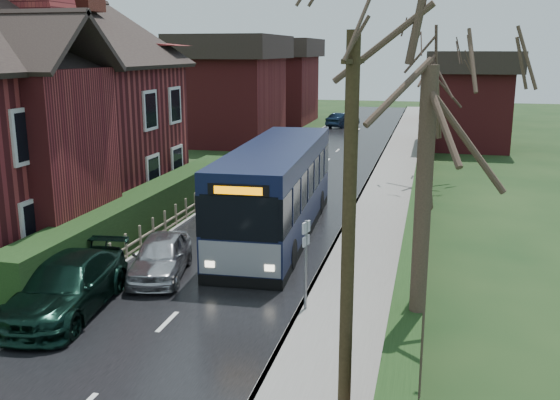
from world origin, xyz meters
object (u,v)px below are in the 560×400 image
(car_silver, at_px, (161,256))
(bus_stop_sign, at_px, (306,253))
(brick_house, at_px, (16,111))
(bus, at_px, (277,191))
(telegraph_pole, at_px, (348,235))
(car_green, at_px, (66,286))

(car_silver, bearing_deg, bus_stop_sign, -32.04)
(brick_house, height_order, car_silver, brick_house)
(bus, xyz_separation_m, telegraph_pole, (4.00, -10.90, 1.84))
(bus, height_order, car_green, bus)
(bus_stop_sign, distance_m, telegraph_pole, 4.98)
(car_silver, relative_size, car_green, 0.77)
(bus_stop_sign, relative_size, telegraph_pole, 0.36)
(bus, height_order, telegraph_pole, telegraph_pole)
(car_green, relative_size, bus_stop_sign, 1.94)
(car_green, bearing_deg, brick_house, 124.69)
(car_green, distance_m, telegraph_pole, 8.58)
(bus, bearing_deg, telegraph_pole, -72.78)
(bus, bearing_deg, car_green, -117.08)
(bus, bearing_deg, brick_house, -176.19)
(car_silver, xyz_separation_m, telegraph_pole, (6.30, -6.00, 2.84))
(car_silver, xyz_separation_m, car_green, (-1.24, -2.99, 0.07))
(bus_stop_sign, bearing_deg, car_green, -153.25)
(car_silver, bearing_deg, bus, 52.24)
(car_silver, xyz_separation_m, bus_stop_sign, (4.70, -1.66, 1.00))
(brick_house, height_order, bus_stop_sign, brick_house)
(bus_stop_sign, xyz_separation_m, telegraph_pole, (1.60, -4.34, 1.84))
(bus_stop_sign, height_order, telegraph_pole, telegraph_pole)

